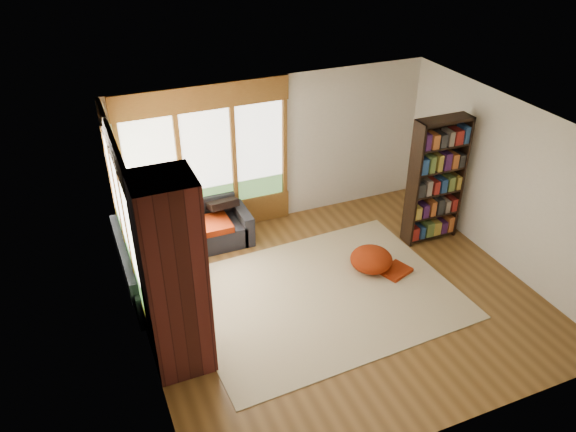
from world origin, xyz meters
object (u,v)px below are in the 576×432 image
object	(u,v)px
pouf	(371,259)
sectional_sofa	(179,249)
bookshelf	(436,181)
brick_chimney	(174,278)
area_rug	(322,295)
dog_tan	(182,226)
dog_brindle	(164,250)

from	to	relation	value
pouf	sectional_sofa	bearing A→B (deg)	155.28
bookshelf	sectional_sofa	bearing A→B (deg)	168.62
brick_chimney	area_rug	distance (m)	2.58
bookshelf	dog_tan	world-z (taller)	bookshelf
brick_chimney	bookshelf	bearing A→B (deg)	15.09
pouf	dog_brindle	distance (m)	3.16
sectional_sofa	pouf	world-z (taller)	sectional_sofa
brick_chimney	sectional_sofa	size ratio (longest dim) A/B	1.18
area_rug	dog_brindle	world-z (taller)	dog_brindle
area_rug	brick_chimney	bearing A→B (deg)	-167.37
dog_brindle	bookshelf	bearing A→B (deg)	-85.12
dog_brindle	dog_tan	bearing A→B (deg)	-29.93
bookshelf	pouf	bearing A→B (deg)	-162.53
brick_chimney	pouf	distance (m)	3.45
sectional_sofa	bookshelf	distance (m)	4.25
sectional_sofa	pouf	distance (m)	3.00
sectional_sofa	bookshelf	bearing A→B (deg)	-8.22
bookshelf	dog_tan	size ratio (longest dim) A/B	2.16
area_rug	dog_brindle	size ratio (longest dim) A/B	4.49
bookshelf	dog_brindle	distance (m)	4.43
pouf	dog_tan	bearing A→B (deg)	157.19
area_rug	bookshelf	world-z (taller)	bookshelf
area_rug	dog_brindle	distance (m)	2.38
sectional_sofa	brick_chimney	bearing A→B (deg)	-99.13
dog_tan	bookshelf	bearing A→B (deg)	-41.92
sectional_sofa	dog_brindle	size ratio (longest dim) A/B	2.61
sectional_sofa	area_rug	size ratio (longest dim) A/B	0.58
dog_brindle	brick_chimney	bearing A→B (deg)	-177.67
area_rug	pouf	world-z (taller)	pouf
brick_chimney	pouf	bearing A→B (deg)	14.04
bookshelf	dog_brindle	world-z (taller)	bookshelf
pouf	area_rug	bearing A→B (deg)	-162.91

